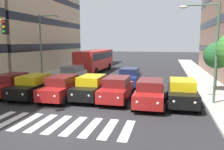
{
  "coord_description": "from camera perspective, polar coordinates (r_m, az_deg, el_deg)",
  "views": [
    {
      "loc": [
        -5.34,
        10.62,
        4.19
      ],
      "look_at": [
        -1.19,
        -7.13,
        1.6
      ],
      "focal_mm": 37.66,
      "sensor_mm": 36.0,
      "label": 1
    }
  ],
  "objects": [
    {
      "name": "street_lamp_right",
      "position": [
        27.51,
        -16.22,
        8.2
      ],
      "size": [
        2.55,
        0.28,
        7.0
      ],
      "color": "#4C6B56",
      "rests_on": "sidewalk_right"
    },
    {
      "name": "car_0",
      "position": [
        16.15,
        16.64,
        -4.08
      ],
      "size": [
        2.02,
        4.44,
        1.72
      ],
      "color": "black",
      "rests_on": "ground_plane"
    },
    {
      "name": "bus_behind_traffic",
      "position": [
        32.73,
        -4.09,
        3.97
      ],
      "size": [
        2.78,
        10.5,
        3.0
      ],
      "color": "red",
      "rests_on": "ground_plane"
    },
    {
      "name": "street_lamp_left",
      "position": [
        16.64,
        22.77,
        7.32
      ],
      "size": [
        2.53,
        0.28,
        6.53
      ],
      "color": "#4C6B56",
      "rests_on": "sidewalk_left"
    },
    {
      "name": "street_tree_1",
      "position": [
        21.22,
        24.14,
        4.33
      ],
      "size": [
        2.18,
        2.18,
        4.02
      ],
      "color": "#513823",
      "rests_on": "sidewalk_left"
    },
    {
      "name": "car_3",
      "position": [
        17.24,
        -5.08,
        -3.01
      ],
      "size": [
        2.02,
        4.44,
        1.72
      ],
      "color": "black",
      "rests_on": "ground_plane"
    },
    {
      "name": "ground_plane",
      "position": [
        12.6,
        -13.03,
        -11.56
      ],
      "size": [
        180.0,
        180.0,
        0.0
      ],
      "primitive_type": "plane",
      "color": "#262628"
    },
    {
      "name": "car_5",
      "position": [
        18.56,
        -18.56,
        -2.61
      ],
      "size": [
        2.02,
        4.44,
        1.72
      ],
      "color": "black",
      "rests_on": "ground_plane"
    },
    {
      "name": "car_row2_1",
      "position": [
        24.63,
        -9.69,
        0.25
      ],
      "size": [
        2.02,
        4.44,
        1.72
      ],
      "color": "#B2B7BC",
      "rests_on": "ground_plane"
    },
    {
      "name": "crosswalk_markings",
      "position": [
        12.6,
        -13.04,
        -11.54
      ],
      "size": [
        7.65,
        2.8,
        0.01
      ],
      "color": "silver",
      "rests_on": "ground_plane"
    },
    {
      "name": "car_4",
      "position": [
        17.4,
        -12.16,
        -3.05
      ],
      "size": [
        2.02,
        4.44,
        1.72
      ],
      "color": "maroon",
      "rests_on": "ground_plane"
    },
    {
      "name": "car_1",
      "position": [
        15.56,
        9.23,
        -4.3
      ],
      "size": [
        2.02,
        4.44,
        1.72
      ],
      "color": "maroon",
      "rests_on": "ground_plane"
    },
    {
      "name": "car_6",
      "position": [
        19.92,
        -23.44,
        -2.15
      ],
      "size": [
        2.02,
        4.44,
        1.72
      ],
      "color": "maroon",
      "rests_on": "ground_plane"
    },
    {
      "name": "car_2",
      "position": [
        16.57,
        1.12,
        -3.43
      ],
      "size": [
        2.02,
        4.44,
        1.72
      ],
      "color": "maroon",
      "rests_on": "ground_plane"
    },
    {
      "name": "building_right_block_0",
      "position": [
        38.93,
        -21.81,
        14.14
      ],
      "size": [
        11.8,
        20.48,
        17.37
      ],
      "color": "beige",
      "rests_on": "ground_plane"
    },
    {
      "name": "car_row2_0",
      "position": [
        22.32,
        4.22,
        -0.46
      ],
      "size": [
        2.02,
        4.44,
        1.72
      ],
      "color": "navy",
      "rests_on": "ground_plane"
    }
  ]
}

